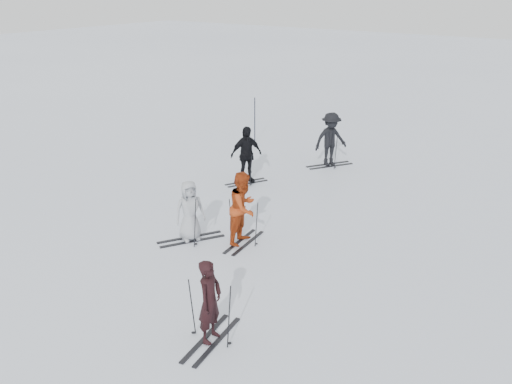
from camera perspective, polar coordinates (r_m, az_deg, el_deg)
ground at (r=15.59m, az=-2.15°, el=-4.50°), size 120.00×120.00×0.00m
skier_near_dark at (r=11.05m, az=-4.63°, el=-10.96°), size 0.51×0.68×1.69m
skier_red at (r=14.86m, az=-1.26°, el=-1.69°), size 0.87×1.04×1.95m
skier_grey at (r=15.19m, az=-6.65°, el=-1.95°), size 0.85×0.96×1.64m
skier_uphill_left at (r=19.31m, az=-0.99°, el=3.66°), size 0.94×1.24×1.96m
skier_uphill_far at (r=21.34m, az=7.47°, el=5.19°), size 1.31×1.48×1.99m
skis_near_dark at (r=11.15m, az=-4.60°, el=-11.77°), size 1.96×1.27×1.32m
skis_red at (r=15.00m, az=-1.25°, el=-2.94°), size 1.81×1.13×1.24m
skis_grey at (r=15.24m, az=-6.62°, el=-2.45°), size 2.10×1.78×1.35m
skis_uphill_left at (r=19.44m, az=-0.98°, el=2.49°), size 1.75×1.43×1.13m
skis_uphill_far at (r=21.42m, az=7.43°, el=4.37°), size 2.09×1.81×1.35m
piste_marker at (r=24.21m, az=-0.13°, el=7.17°), size 0.06×0.06×1.95m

